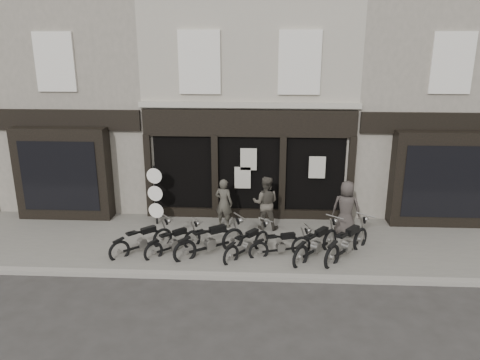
{
  "coord_description": "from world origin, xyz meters",
  "views": [
    {
      "loc": [
        0.51,
        -12.39,
        6.22
      ],
      "look_at": [
        -0.23,
        1.6,
        1.89
      ],
      "focal_mm": 35.0,
      "sensor_mm": 36.0,
      "label": 1
    }
  ],
  "objects_px": {
    "motorcycle_5": "(316,246)",
    "man_centre": "(265,203)",
    "motorcycle_0": "(142,242)",
    "motorcycle_2": "(210,243)",
    "motorcycle_1": "(174,244)",
    "motorcycle_3": "(247,246)",
    "advert_sign_post": "(156,198)",
    "man_right": "(346,208)",
    "motorcycle_6": "(347,245)",
    "motorcycle_4": "(281,247)",
    "man_left": "(224,203)"
  },
  "relations": [
    {
      "from": "motorcycle_6",
      "to": "motorcycle_5",
      "type": "bearing_deg",
      "value": 131.86
    },
    {
      "from": "motorcycle_3",
      "to": "advert_sign_post",
      "type": "height_order",
      "value": "advert_sign_post"
    },
    {
      "from": "man_centre",
      "to": "man_right",
      "type": "xyz_separation_m",
      "value": [
        2.54,
        -0.4,
        0.0
      ]
    },
    {
      "from": "motorcycle_1",
      "to": "motorcycle_4",
      "type": "distance_m",
      "value": 3.14
    },
    {
      "from": "man_centre",
      "to": "motorcycle_1",
      "type": "bearing_deg",
      "value": 40.84
    },
    {
      "from": "motorcycle_5",
      "to": "man_left",
      "type": "distance_m",
      "value": 3.54
    },
    {
      "from": "motorcycle_4",
      "to": "advert_sign_post",
      "type": "height_order",
      "value": "advert_sign_post"
    },
    {
      "from": "motorcycle_0",
      "to": "motorcycle_2",
      "type": "relative_size",
      "value": 0.83
    },
    {
      "from": "motorcycle_1",
      "to": "motorcycle_2",
      "type": "height_order",
      "value": "motorcycle_2"
    },
    {
      "from": "man_centre",
      "to": "man_right",
      "type": "height_order",
      "value": "man_right"
    },
    {
      "from": "man_right",
      "to": "motorcycle_3",
      "type": "bearing_deg",
      "value": 40.97
    },
    {
      "from": "motorcycle_5",
      "to": "advert_sign_post",
      "type": "height_order",
      "value": "advert_sign_post"
    },
    {
      "from": "motorcycle_3",
      "to": "motorcycle_1",
      "type": "bearing_deg",
      "value": 127.18
    },
    {
      "from": "motorcycle_0",
      "to": "motorcycle_1",
      "type": "bearing_deg",
      "value": -41.04
    },
    {
      "from": "motorcycle_2",
      "to": "motorcycle_0",
      "type": "bearing_deg",
      "value": 144.04
    },
    {
      "from": "motorcycle_3",
      "to": "motorcycle_0",
      "type": "bearing_deg",
      "value": 127.81
    },
    {
      "from": "motorcycle_4",
      "to": "motorcycle_1",
      "type": "bearing_deg",
      "value": 161.24
    },
    {
      "from": "motorcycle_0",
      "to": "motorcycle_2",
      "type": "xyz_separation_m",
      "value": [
        2.02,
        -0.05,
        0.05
      ]
    },
    {
      "from": "motorcycle_1",
      "to": "man_left",
      "type": "height_order",
      "value": "man_left"
    },
    {
      "from": "man_right",
      "to": "advert_sign_post",
      "type": "bearing_deg",
      "value": 8.97
    },
    {
      "from": "motorcycle_4",
      "to": "motorcycle_6",
      "type": "height_order",
      "value": "motorcycle_6"
    },
    {
      "from": "motorcycle_3",
      "to": "motorcycle_5",
      "type": "xyz_separation_m",
      "value": [
        1.99,
        -0.0,
        0.04
      ]
    },
    {
      "from": "motorcycle_0",
      "to": "motorcycle_1",
      "type": "xyz_separation_m",
      "value": [
        0.94,
        0.01,
        -0.02
      ]
    },
    {
      "from": "motorcycle_4",
      "to": "motorcycle_5",
      "type": "height_order",
      "value": "motorcycle_5"
    },
    {
      "from": "motorcycle_5",
      "to": "man_right",
      "type": "height_order",
      "value": "man_right"
    },
    {
      "from": "motorcycle_4",
      "to": "motorcycle_2",
      "type": "bearing_deg",
      "value": 162.7
    },
    {
      "from": "motorcycle_2",
      "to": "man_right",
      "type": "distance_m",
      "value": 4.46
    },
    {
      "from": "motorcycle_0",
      "to": "motorcycle_1",
      "type": "distance_m",
      "value": 0.94
    },
    {
      "from": "motorcycle_4",
      "to": "motorcycle_3",
      "type": "bearing_deg",
      "value": 162.7
    },
    {
      "from": "motorcycle_1",
      "to": "motorcycle_5",
      "type": "distance_m",
      "value": 4.16
    },
    {
      "from": "motorcycle_3",
      "to": "man_left",
      "type": "xyz_separation_m",
      "value": [
        -0.85,
        2.03,
        0.57
      ]
    },
    {
      "from": "man_left",
      "to": "man_centre",
      "type": "height_order",
      "value": "man_centre"
    },
    {
      "from": "motorcycle_2",
      "to": "advert_sign_post",
      "type": "bearing_deg",
      "value": 99.54
    },
    {
      "from": "motorcycle_1",
      "to": "motorcycle_2",
      "type": "xyz_separation_m",
      "value": [
        1.09,
        -0.06,
        0.07
      ]
    },
    {
      "from": "motorcycle_1",
      "to": "advert_sign_post",
      "type": "xyz_separation_m",
      "value": [
        -0.98,
        2.06,
        0.68
      ]
    },
    {
      "from": "motorcycle_2",
      "to": "motorcycle_6",
      "type": "xyz_separation_m",
      "value": [
        3.96,
        0.06,
        0.0
      ]
    },
    {
      "from": "motorcycle_4",
      "to": "man_right",
      "type": "relative_size",
      "value": 1.04
    },
    {
      "from": "motorcycle_3",
      "to": "motorcycle_4",
      "type": "bearing_deg",
      "value": -50.7
    },
    {
      "from": "motorcycle_5",
      "to": "man_centre",
      "type": "relative_size",
      "value": 1.05
    },
    {
      "from": "motorcycle_0",
      "to": "man_left",
      "type": "bearing_deg",
      "value": -0.2
    },
    {
      "from": "motorcycle_0",
      "to": "motorcycle_3",
      "type": "height_order",
      "value": "motorcycle_0"
    },
    {
      "from": "motorcycle_6",
      "to": "man_left",
      "type": "relative_size",
      "value": 1.18
    },
    {
      "from": "motorcycle_4",
      "to": "man_left",
      "type": "xyz_separation_m",
      "value": [
        -1.83,
        2.02,
        0.58
      ]
    },
    {
      "from": "motorcycle_1",
      "to": "motorcycle_4",
      "type": "relative_size",
      "value": 0.85
    },
    {
      "from": "motorcycle_1",
      "to": "man_centre",
      "type": "relative_size",
      "value": 0.88
    },
    {
      "from": "motorcycle_3",
      "to": "advert_sign_post",
      "type": "xyz_separation_m",
      "value": [
        -3.14,
        2.11,
        0.67
      ]
    },
    {
      "from": "motorcycle_2",
      "to": "man_left",
      "type": "bearing_deg",
      "value": 49.2
    },
    {
      "from": "motorcycle_0",
      "to": "man_right",
      "type": "bearing_deg",
      "value": -28.12
    },
    {
      "from": "motorcycle_1",
      "to": "motorcycle_2",
      "type": "bearing_deg",
      "value": -45.69
    },
    {
      "from": "man_left",
      "to": "man_centre",
      "type": "xyz_separation_m",
      "value": [
        1.37,
        -0.09,
        0.06
      ]
    }
  ]
}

